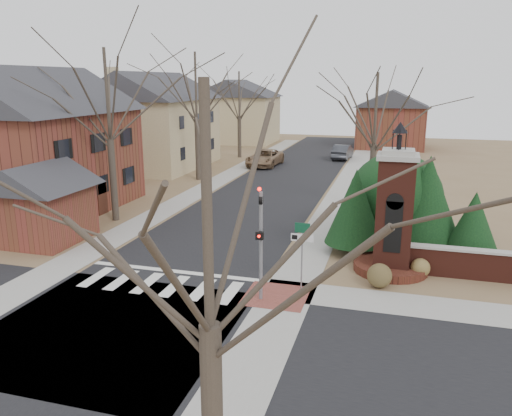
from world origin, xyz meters
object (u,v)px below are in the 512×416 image
(sign_post, at_px, (302,243))
(brick_gate_monument, at_px, (393,223))
(traffic_signal_pole, at_px, (261,235))
(distant_car, at_px, (343,152))
(pickup_truck, at_px, (265,158))

(sign_post, height_order, brick_gate_monument, brick_gate_monument)
(sign_post, bearing_deg, brick_gate_monument, 41.42)
(traffic_signal_pole, xyz_separation_m, distant_car, (-0.90, 36.16, -1.82))
(traffic_signal_pole, bearing_deg, distant_car, 91.43)
(sign_post, xyz_separation_m, brick_gate_monument, (3.41, 3.01, 0.22))
(sign_post, relative_size, distant_car, 0.59)
(distant_car, bearing_deg, traffic_signal_pole, 95.42)
(brick_gate_monument, bearing_deg, pickup_truck, 116.17)
(sign_post, height_order, distant_car, sign_post)
(brick_gate_monument, distance_m, distant_car, 32.26)
(traffic_signal_pole, distance_m, distant_car, 36.21)
(pickup_truck, height_order, distant_car, pickup_truck)
(brick_gate_monument, height_order, distant_car, brick_gate_monument)
(traffic_signal_pole, relative_size, sign_post, 1.64)
(traffic_signal_pole, bearing_deg, brick_gate_monument, 43.24)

